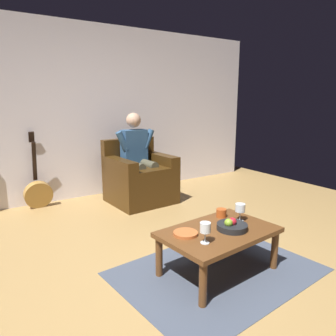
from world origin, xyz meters
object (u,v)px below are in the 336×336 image
object	(u,v)px
guitar	(38,192)
candle_jar	(221,213)
wine_glass_near	(240,209)
fruit_bowl	(232,226)
decorative_dish	(186,233)
armchair	(139,179)
person_seated	(138,154)
coffee_table	(219,236)
wine_glass_far	(205,229)

from	to	relation	value
guitar	candle_jar	distance (m)	2.67
wine_glass_near	candle_jar	xyz separation A→B (m)	(0.08, -0.16, -0.08)
candle_jar	fruit_bowl	bearing A→B (deg)	64.64
decorative_dish	candle_jar	distance (m)	0.54
armchair	person_seated	bearing A→B (deg)	-90.00
candle_jar	decorative_dish	bearing A→B (deg)	15.71
coffee_table	person_seated	bearing A→B (deg)	-99.68
coffee_table	wine_glass_near	bearing A→B (deg)	-169.10
armchair	guitar	size ratio (longest dim) A/B	0.86
guitar	armchair	bearing A→B (deg)	158.51
candle_jar	coffee_table	bearing A→B (deg)	44.32
wine_glass_far	person_seated	bearing A→B (deg)	-105.40
armchair	wine_glass_near	xyz separation A→B (m)	(0.06, 2.05, 0.17)
armchair	wine_glass_near	world-z (taller)	armchair
armchair	fruit_bowl	size ratio (longest dim) A/B	3.45
armchair	person_seated	world-z (taller)	person_seated
fruit_bowl	decorative_dish	distance (m)	0.41
armchair	coffee_table	size ratio (longest dim) A/B	0.88
fruit_bowl	decorative_dish	xyz separation A→B (m)	(0.39, -0.13, -0.02)
wine_glass_far	decorative_dish	distance (m)	0.23
person_seated	wine_glass_near	xyz separation A→B (m)	(0.06, 2.07, -0.20)
coffee_table	decorative_dish	world-z (taller)	decorative_dish
person_seated	decorative_dish	world-z (taller)	person_seated
person_seated	wine_glass_near	distance (m)	2.08
wine_glass_far	candle_jar	xyz separation A→B (m)	(-0.49, -0.35, -0.08)
coffee_table	fruit_bowl	distance (m)	0.14
coffee_table	candle_jar	xyz separation A→B (m)	(-0.23, -0.22, 0.09)
decorative_dish	armchair	bearing A→B (deg)	-107.93
wine_glass_near	decorative_dish	bearing A→B (deg)	-1.60
armchair	guitar	distance (m)	1.40
coffee_table	candle_jar	bearing A→B (deg)	-135.68
fruit_bowl	armchair	bearing A→B (deg)	-97.06
guitar	decorative_dish	size ratio (longest dim) A/B	5.21
coffee_table	guitar	xyz separation A→B (m)	(0.93, -2.62, -0.11)
decorative_dish	person_seated	bearing A→B (deg)	-107.73
coffee_table	candle_jar	world-z (taller)	candle_jar
wine_glass_near	coffee_table	bearing A→B (deg)	10.90
coffee_table	wine_glass_near	distance (m)	0.35
armchair	coffee_table	bearing A→B (deg)	77.07
decorative_dish	coffee_table	bearing A→B (deg)	165.70
armchair	candle_jar	bearing A→B (deg)	82.69
armchair	person_seated	distance (m)	0.36
coffee_table	fruit_bowl	size ratio (longest dim) A/B	3.93
wine_glass_far	decorative_dish	size ratio (longest dim) A/B	0.83
armchair	fruit_bowl	xyz separation A→B (m)	(0.27, 2.16, 0.09)
coffee_table	armchair	bearing A→B (deg)	-99.80
guitar	wine_glass_far	size ratio (longest dim) A/B	6.26
coffee_table	guitar	world-z (taller)	guitar
guitar	candle_jar	size ratio (longest dim) A/B	11.02
wine_glass_near	decorative_dish	size ratio (longest dim) A/B	0.80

